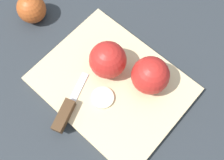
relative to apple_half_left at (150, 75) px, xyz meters
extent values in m
plane|color=#282D33|center=(0.06, 0.06, -0.06)|extent=(4.00, 4.00, 0.00)
cube|color=#D1B789|center=(0.06, 0.06, -0.05)|extent=(0.35, 0.28, 0.02)
sphere|color=red|center=(0.00, 0.00, 0.00)|extent=(0.09, 0.09, 0.09)
cylinder|color=beige|center=(0.01, 0.00, 0.00)|extent=(0.03, 0.08, 0.08)
sphere|color=red|center=(0.10, 0.03, 0.00)|extent=(0.09, 0.09, 0.09)
cylinder|color=beige|center=(0.10, 0.03, 0.00)|extent=(0.02, 0.08, 0.08)
cube|color=silver|center=(0.12, 0.11, -0.04)|extent=(0.04, 0.08, 0.00)
cube|color=#472D19|center=(0.09, 0.18, -0.03)|extent=(0.04, 0.08, 0.02)
cylinder|color=beige|center=(0.06, 0.10, -0.04)|extent=(0.05, 0.05, 0.01)
sphere|color=#AD4C1E|center=(0.35, 0.03, -0.02)|extent=(0.07, 0.07, 0.07)
camera|label=1|loc=(-0.08, 0.23, 0.53)|focal=42.00mm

